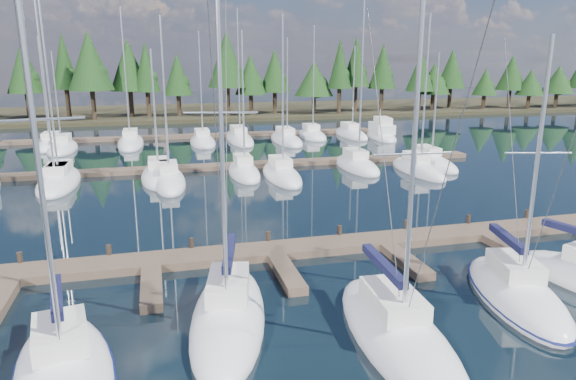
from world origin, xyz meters
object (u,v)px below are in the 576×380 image
object	(u,v)px
front_sailboat_1	(64,370)
motor_yacht_right	(381,134)
main_dock	(275,255)
front_sailboat_3	(397,333)
front_sailboat_2	(228,315)
front_sailboat_4	(516,294)

from	to	relation	value
front_sailboat_1	motor_yacht_right	distance (m)	53.95
main_dock	front_sailboat_3	bearing A→B (deg)	-73.81
front_sailboat_2	main_dock	bearing A→B (deg)	61.18
front_sailboat_1	front_sailboat_4	xyz separation A→B (m)	(17.33, 1.14, -0.02)
main_dock	front_sailboat_3	size ratio (longest dim) A/B	3.55
front_sailboat_1	front_sailboat_3	distance (m)	11.12
front_sailboat_1	motor_yacht_right	size ratio (longest dim) A/B	1.62
front_sailboat_3	front_sailboat_4	bearing A→B (deg)	14.77
main_dock	motor_yacht_right	world-z (taller)	motor_yacht_right
front_sailboat_1	front_sailboat_3	world-z (taller)	front_sailboat_1
front_sailboat_2	motor_yacht_right	size ratio (longest dim) A/B	1.59
front_sailboat_3	motor_yacht_right	world-z (taller)	front_sailboat_3
front_sailboat_2	front_sailboat_3	world-z (taller)	front_sailboat_2
front_sailboat_4	motor_yacht_right	size ratio (longest dim) A/B	1.25
front_sailboat_4	motor_yacht_right	distance (m)	45.17
main_dock	front_sailboat_2	size ratio (longest dim) A/B	3.03
front_sailboat_2	front_sailboat_1	bearing A→B (deg)	-157.61
front_sailboat_1	front_sailboat_2	distance (m)	5.93
front_sailboat_2	front_sailboat_3	xyz separation A→B (m)	(5.63, -2.75, -0.02)
main_dock	front_sailboat_1	bearing A→B (deg)	-137.20
main_dock	front_sailboat_4	bearing A→B (deg)	-38.30
main_dock	front_sailboat_4	distance (m)	11.07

